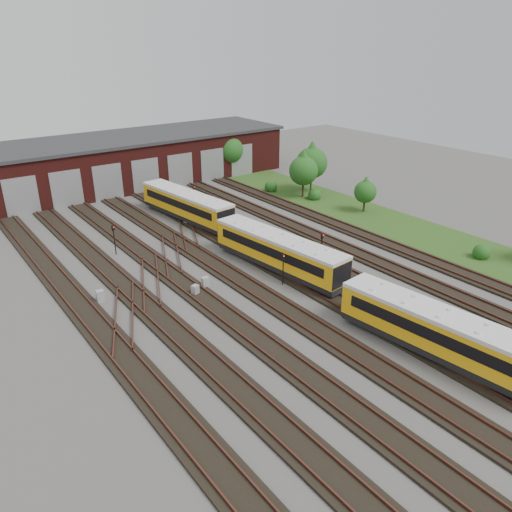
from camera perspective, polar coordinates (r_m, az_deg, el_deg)
ground at (r=38.31m, az=5.65°, el=-5.31°), size 120.00×120.00×0.00m
track_network at (r=38.54m, az=4.88°, el=-4.91°), size 30.40×70.00×0.33m
maintenance_shed at (r=70.11m, az=-16.92°, el=10.14°), size 51.00×12.50×6.35m
grass_verge at (r=57.33m, az=13.20°, el=4.29°), size 8.00×55.00×0.05m
metro_train at (r=42.61m, az=2.60°, el=0.56°), size 3.92×45.81×2.81m
signal_mast_0 at (r=47.48m, az=-15.93°, el=2.21°), size 0.28×0.26×2.84m
signal_mast_1 at (r=40.08m, az=3.13°, el=-1.05°), size 0.25×0.23×2.71m
signal_mast_2 at (r=57.86m, az=-7.09°, el=6.92°), size 0.26×0.24×3.04m
signal_mast_3 at (r=43.18m, az=7.52°, el=1.13°), size 0.29×0.27×3.25m
relay_cabinet_0 at (r=39.22m, az=-6.95°, el=-3.92°), size 0.64×0.59×0.87m
relay_cabinet_1 at (r=39.85m, az=-17.36°, el=-4.40°), size 0.62×0.54×0.93m
relay_cabinet_2 at (r=40.28m, az=-5.81°, el=-3.04°), size 0.59×0.51×0.93m
relay_cabinet_3 at (r=54.41m, az=-7.88°, el=4.21°), size 0.69×0.60×1.05m
relay_cabinet_4 at (r=49.50m, az=1.15°, el=2.35°), size 0.68×0.63×0.93m
tree_0 at (r=72.80m, az=-3.08°, el=12.42°), size 3.97×3.97×6.58m
tree_1 at (r=62.53m, az=5.47°, el=10.06°), size 3.59×3.59×5.94m
tree_2 at (r=65.03m, az=6.42°, el=10.94°), size 3.99×3.99×6.61m
tree_3 at (r=58.32m, az=12.41°, el=7.47°), size 2.55×2.55×4.22m
bush_0 at (r=49.70m, az=24.42°, el=0.61°), size 1.57×1.57×1.57m
bush_1 at (r=65.56m, az=1.72°, el=8.10°), size 1.65×1.65×1.65m
bush_2 at (r=62.52m, az=6.72°, el=7.15°), size 1.63×1.63×1.63m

